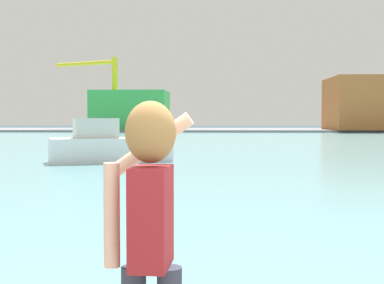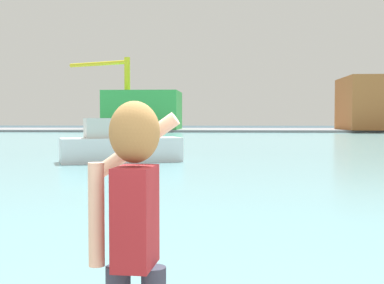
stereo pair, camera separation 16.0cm
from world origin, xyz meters
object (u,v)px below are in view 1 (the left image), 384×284
at_px(person_photographer, 150,223).
at_px(boat_moored, 108,146).
at_px(port_crane, 105,83).
at_px(warehouse_left, 131,110).
at_px(warehouse_right, 381,104).

bearing_deg(person_photographer, boat_moored, 16.27).
relative_size(boat_moored, port_crane, 0.52).
bearing_deg(person_photographer, warehouse_left, 13.37).
height_order(warehouse_left, port_crane, port_crane).
height_order(boat_moored, warehouse_right, warehouse_right).
distance_m(warehouse_left, port_crane, 6.66).
bearing_deg(person_photographer, warehouse_right, -13.83).
bearing_deg(boat_moored, warehouse_left, 76.62).
distance_m(warehouse_right, port_crane, 47.34).
relative_size(warehouse_left, warehouse_right, 0.73).
distance_m(boat_moored, port_crane, 66.01).
bearing_deg(boat_moored, person_photographer, -99.36).
relative_size(warehouse_right, port_crane, 1.39).
bearing_deg(warehouse_right, boat_moored, -117.94).
xyz_separation_m(warehouse_right, port_crane, (-47.19, 1.02, 3.63)).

